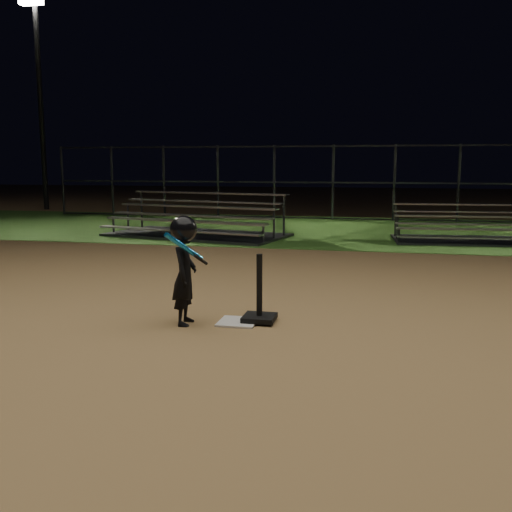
{
  "coord_description": "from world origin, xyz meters",
  "views": [
    {
      "loc": [
        1.63,
        -6.4,
        1.87
      ],
      "look_at": [
        0.0,
        1.0,
        0.65
      ],
      "focal_mm": 40.21,
      "sensor_mm": 36.0,
      "label": 1
    }
  ],
  "objects_px": {
    "batting_tee": "(259,308)",
    "home_plate": "(238,322)",
    "bleacher_right": "(471,235)",
    "light_pole_left": "(39,86)",
    "bleacher_left": "(196,228)",
    "child_batter": "(184,267)"
  },
  "relations": [
    {
      "from": "light_pole_left",
      "to": "child_batter",
      "type": "bearing_deg",
      "value": -52.97
    },
    {
      "from": "light_pole_left",
      "to": "batting_tee",
      "type": "bearing_deg",
      "value": -50.5
    },
    {
      "from": "bleacher_right",
      "to": "bleacher_left",
      "type": "bearing_deg",
      "value": 179.03
    },
    {
      "from": "light_pole_left",
      "to": "bleacher_left",
      "type": "bearing_deg",
      "value": -38.95
    },
    {
      "from": "home_plate",
      "to": "bleacher_right",
      "type": "relative_size",
      "value": 0.12
    },
    {
      "from": "batting_tee",
      "to": "home_plate",
      "type": "bearing_deg",
      "value": -158.97
    },
    {
      "from": "home_plate",
      "to": "bleacher_right",
      "type": "xyz_separation_m",
      "value": [
        3.75,
        8.12,
        0.17
      ]
    },
    {
      "from": "batting_tee",
      "to": "light_pole_left",
      "type": "relative_size",
      "value": 0.1
    },
    {
      "from": "batting_tee",
      "to": "child_batter",
      "type": "distance_m",
      "value": 1.01
    },
    {
      "from": "child_batter",
      "to": "bleacher_right",
      "type": "height_order",
      "value": "child_batter"
    },
    {
      "from": "bleacher_right",
      "to": "light_pole_left",
      "type": "height_order",
      "value": "light_pole_left"
    },
    {
      "from": "batting_tee",
      "to": "bleacher_right",
      "type": "height_order",
      "value": "bleacher_right"
    },
    {
      "from": "batting_tee",
      "to": "light_pole_left",
      "type": "height_order",
      "value": "light_pole_left"
    },
    {
      "from": "child_batter",
      "to": "batting_tee",
      "type": "bearing_deg",
      "value": -78.02
    },
    {
      "from": "bleacher_left",
      "to": "light_pole_left",
      "type": "bearing_deg",
      "value": 153.68
    },
    {
      "from": "home_plate",
      "to": "bleacher_right",
      "type": "distance_m",
      "value": 8.95
    },
    {
      "from": "bleacher_right",
      "to": "light_pole_left",
      "type": "relative_size",
      "value": 0.45
    },
    {
      "from": "bleacher_left",
      "to": "home_plate",
      "type": "bearing_deg",
      "value": -55.64
    },
    {
      "from": "child_batter",
      "to": "bleacher_right",
      "type": "xyz_separation_m",
      "value": [
        4.35,
        8.3,
        -0.5
      ]
    },
    {
      "from": "bleacher_right",
      "to": "light_pole_left",
      "type": "xyz_separation_m",
      "value": [
        -15.75,
        6.82,
        4.76
      ]
    },
    {
      "from": "batting_tee",
      "to": "light_pole_left",
      "type": "xyz_separation_m",
      "value": [
        -12.24,
        14.85,
        4.77
      ]
    },
    {
      "from": "child_batter",
      "to": "bleacher_left",
      "type": "distance_m",
      "value": 8.3
    }
  ]
}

